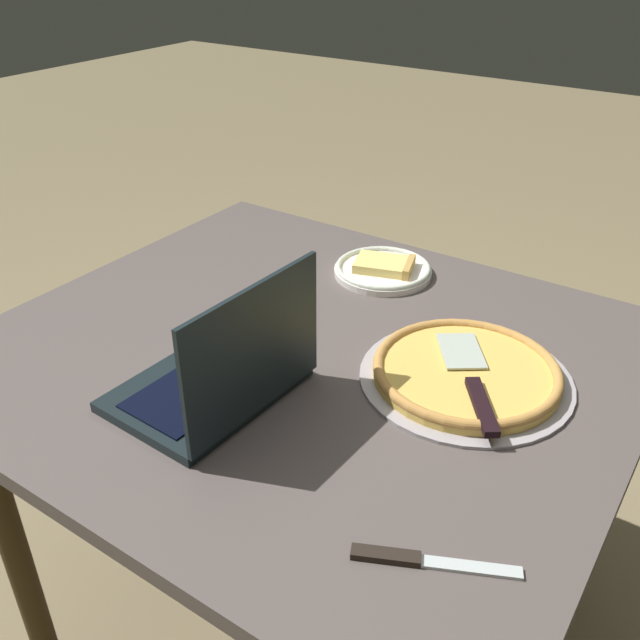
# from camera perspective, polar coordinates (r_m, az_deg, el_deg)

# --- Properties ---
(ground_plane) EXTENTS (12.00, 12.00, 0.00)m
(ground_plane) POSITION_cam_1_polar(r_m,az_deg,el_deg) (1.80, -0.93, -22.70)
(ground_plane) COLOR #847453
(dining_table) EXTENTS (1.15, 1.02, 0.74)m
(dining_table) POSITION_cam_1_polar(r_m,az_deg,el_deg) (1.33, -1.17, -5.39)
(dining_table) COLOR #514744
(dining_table) RESTS_ON ground_plane
(laptop) EXTENTS (0.24, 0.31, 0.24)m
(laptop) POSITION_cam_1_polar(r_m,az_deg,el_deg) (1.13, -8.08, -4.55)
(laptop) COLOR black
(laptop) RESTS_ON dining_table
(pizza_plate) EXTENTS (0.21, 0.21, 0.04)m
(pizza_plate) POSITION_cam_1_polar(r_m,az_deg,el_deg) (1.54, 5.23, 4.19)
(pizza_plate) COLOR white
(pizza_plate) RESTS_ON dining_table
(pizza_tray) EXTENTS (0.36, 0.36, 0.03)m
(pizza_tray) POSITION_cam_1_polar(r_m,az_deg,el_deg) (1.21, 11.89, -4.22)
(pizza_tray) COLOR #A29B9F
(pizza_tray) RESTS_ON dining_table
(table_knife) EXTENTS (0.20, 0.11, 0.01)m
(table_knife) POSITION_cam_1_polar(r_m,az_deg,el_deg) (0.92, 7.99, -18.90)
(table_knife) COLOR silver
(table_knife) RESTS_ON dining_table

